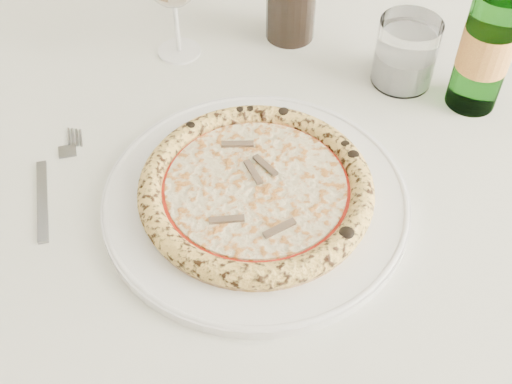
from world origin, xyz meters
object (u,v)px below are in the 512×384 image
pizza (256,189)px  beer_bottle (490,38)px  plate (256,198)px  dining_table (268,188)px  tumbler (405,56)px

pizza → beer_bottle: bearing=41.5°
plate → pizza: pizza is taller
plate → beer_bottle: 0.37m
dining_table → plate: plate is taller
plate → beer_bottle: (0.26, 0.23, 0.10)m
dining_table → plate: size_ratio=4.29×
dining_table → plate: (-0.00, -0.10, 0.09)m
dining_table → pizza: pizza is taller
beer_bottle → pizza: bearing=-138.5°
plate → pizza: 0.02m
beer_bottle → tumbler: bearing=161.6°
dining_table → plate: bearing=-90.0°
tumbler → dining_table: bearing=-135.3°
plate → pizza: bearing=148.0°
dining_table → tumbler: bearing=44.7°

